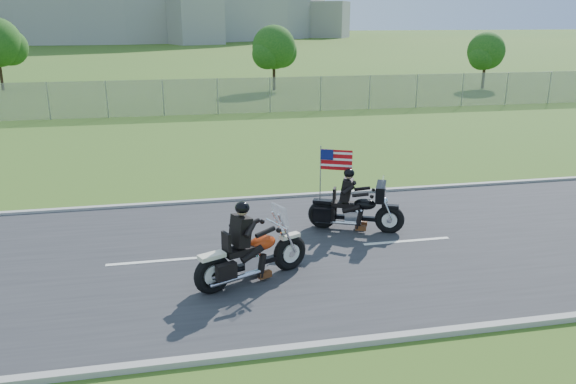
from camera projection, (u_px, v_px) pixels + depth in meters
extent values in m
plane|color=#335D1D|center=(245.00, 256.00, 13.01)|extent=(420.00, 420.00, 0.00)
cube|color=#28282B|center=(245.00, 255.00, 13.01)|extent=(120.00, 8.00, 0.04)
cube|color=#9E9B93|center=(228.00, 200.00, 16.78)|extent=(120.00, 0.18, 0.12)
cube|color=#9E9B93|center=(275.00, 351.00, 9.21)|extent=(120.00, 0.18, 0.12)
cube|color=gray|center=(107.00, 99.00, 30.48)|extent=(60.00, 0.03, 2.00)
cylinder|color=#A3A099|center=(104.00, 0.00, 165.28)|extent=(130.00, 130.00, 20.00)
cylinder|color=#382316|center=(274.00, 73.00, 41.83)|extent=(0.22, 0.22, 2.52)
sphere|color=#174712|center=(274.00, 47.00, 41.26)|extent=(3.20, 3.20, 3.20)
sphere|color=#174712|center=(281.00, 52.00, 41.94)|extent=(2.40, 2.40, 2.40)
sphere|color=#174712|center=(267.00, 54.00, 40.92)|extent=(2.24, 2.24, 2.24)
cylinder|color=#382316|center=(0.00, 71.00, 41.76)|extent=(0.22, 0.22, 2.80)
sphere|color=#174712|center=(9.00, 47.00, 41.89)|extent=(2.70, 2.70, 2.70)
cylinder|color=#382316|center=(484.00, 74.00, 43.01)|extent=(0.22, 0.22, 2.24)
sphere|color=#174712|center=(486.00, 51.00, 42.51)|extent=(2.80, 2.80, 2.80)
sphere|color=#174712|center=(489.00, 55.00, 43.10)|extent=(2.10, 2.10, 2.10)
sphere|color=#174712|center=(482.00, 57.00, 42.21)|extent=(1.96, 1.96, 1.96)
torus|color=black|center=(290.00, 253.00, 12.16)|extent=(0.83, 0.51, 0.82)
torus|color=black|center=(213.00, 274.00, 11.12)|extent=(0.83, 0.51, 0.82)
ellipsoid|color=red|center=(262.00, 243.00, 11.66)|extent=(0.71, 0.57, 0.31)
cube|color=black|center=(239.00, 251.00, 11.35)|extent=(0.69, 0.55, 0.13)
cube|color=black|center=(240.00, 231.00, 11.25)|extent=(0.42, 0.51, 0.61)
sphere|color=black|center=(242.00, 208.00, 11.14)|extent=(0.39, 0.39, 0.30)
cube|color=silver|center=(280.00, 215.00, 11.74)|extent=(0.25, 0.48, 0.44)
torus|color=black|center=(390.00, 220.00, 14.22)|extent=(0.76, 0.47, 0.75)
torus|color=black|center=(322.00, 215.00, 14.57)|extent=(0.76, 0.47, 0.75)
ellipsoid|color=black|center=(365.00, 204.00, 14.24)|extent=(0.65, 0.53, 0.28)
cube|color=black|center=(344.00, 204.00, 14.36)|extent=(0.63, 0.50, 0.12)
cube|color=black|center=(347.00, 190.00, 14.23)|extent=(0.39, 0.47, 0.56)
sphere|color=black|center=(349.00, 173.00, 14.09)|extent=(0.36, 0.36, 0.27)
cube|color=black|center=(381.00, 192.00, 14.06)|extent=(0.53, 0.83, 0.41)
cube|color=#B70C11|center=(336.00, 160.00, 14.27)|extent=(0.75, 0.34, 0.53)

